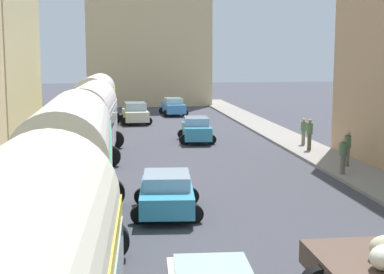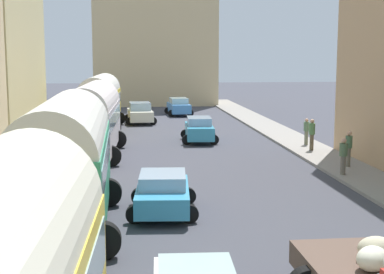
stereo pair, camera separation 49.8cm
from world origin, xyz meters
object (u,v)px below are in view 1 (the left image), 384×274
pedestrian_0 (348,147)px  pedestrian_1 (304,130)px  parked_bus_2 (91,117)px  car_1 (173,107)px  car_4 (135,113)px  pedestrian_2 (343,155)px  pedestrian_3 (310,133)px  car_0 (196,129)px  parked_bus_1 (71,158)px  parked_bus_3 (96,100)px  car_3 (167,193)px

pedestrian_0 → pedestrian_1: 6.56m
parked_bus_2 → car_1: parked_bus_2 is taller
car_4 → pedestrian_2: pedestrian_2 is taller
parked_bus_2 → pedestrian_2: parked_bus_2 is taller
pedestrian_2 → pedestrian_3: pedestrian_3 is taller
car_1 → car_0: bearing=-90.3°
parked_bus_1 → parked_bus_2: size_ratio=0.97×
parked_bus_1 → car_4: bearing=84.2°
parked_bus_2 → car_4: bearing=79.3°
parked_bus_1 → parked_bus_3: parked_bus_1 is taller
car_4 → pedestrian_3: pedestrian_3 is taller
car_4 → pedestrian_0: 21.37m
pedestrian_3 → car_0: bearing=140.3°
parked_bus_2 → pedestrian_0: size_ratio=4.83×
parked_bus_3 → pedestrian_0: parked_bus_3 is taller
parked_bus_2 → car_3: (2.98, -11.22, -1.42)m
car_0 → pedestrian_1: size_ratio=2.39×
car_3 → pedestrian_3: (8.81, 11.09, 0.36)m
pedestrian_0 → parked_bus_2: bearing=158.4°
car_0 → pedestrian_3: bearing=-39.7°
car_0 → car_4: bearing=109.1°
parked_bus_1 → pedestrian_3: size_ratio=4.60×
car_4 → parked_bus_2: bearing=-100.7°
car_0 → pedestrian_2: 12.08m
parked_bus_3 → pedestrian_0: 20.00m
pedestrian_0 → pedestrian_2: pedestrian_0 is taller
parked_bus_2 → parked_bus_3: size_ratio=1.00×
parked_bus_2 → car_0: size_ratio=2.20×
parked_bus_1 → car_1: (6.28, 32.73, -1.48)m
parked_bus_2 → pedestrian_1: (12.09, 1.80, -1.18)m
parked_bus_3 → pedestrian_2: size_ratio=4.97×
pedestrian_2 → car_1: bearing=100.5°
car_1 → pedestrian_0: size_ratio=2.16×
parked_bus_2 → car_0: parked_bus_2 is taller
car_0 → pedestrian_2: pedestrian_2 is taller
pedestrian_0 → pedestrian_3: pedestrian_3 is taller
parked_bus_2 → pedestrian_1: size_ratio=5.25×
parked_bus_2 → pedestrian_3: size_ratio=4.73×
parked_bus_1 → car_0: size_ratio=2.14×
car_1 → parked_bus_1: bearing=-100.9°
pedestrian_0 → pedestrian_1: pedestrian_0 is taller
parked_bus_3 → car_1: (6.37, 8.89, -1.37)m
parked_bus_3 → car_4: size_ratio=2.12×
car_1 → pedestrian_2: (4.91, -26.42, 0.23)m
parked_bus_1 → parked_bus_3: bearing=90.2°
pedestrian_1 → pedestrian_3: (-0.31, -1.93, 0.12)m
parked_bus_1 → pedestrian_2: size_ratio=4.87×
parked_bus_2 → car_1: 20.95m
car_3 → car_4: bearing=90.6°
car_0 → car_1: size_ratio=1.02×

